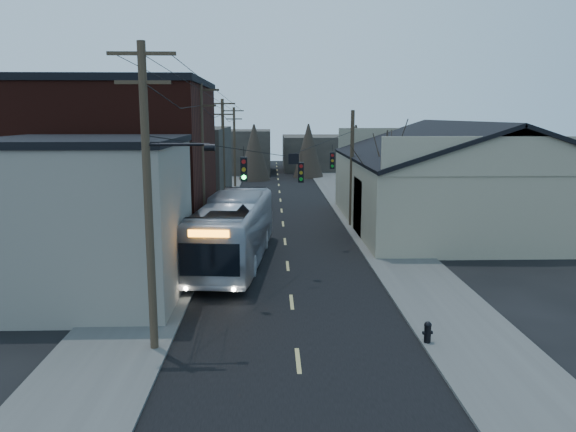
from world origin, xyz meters
The scene contains 15 objects.
ground centered at (0.00, 0.00, 0.00)m, with size 160.00×160.00×0.00m, color black.
road_surface centered at (0.00, 30.00, 0.01)m, with size 9.00×110.00×0.02m, color black.
sidewalk_left centered at (-6.50, 30.00, 0.06)m, with size 4.00×110.00×0.12m, color #474744.
sidewalk_right centered at (6.50, 30.00, 0.06)m, with size 4.00×110.00×0.12m, color #474744.
building_clapboard centered at (-9.00, 9.00, 3.50)m, with size 8.00×8.00×7.00m, color slate.
building_brick centered at (-10.00, 20.00, 5.00)m, with size 10.00×12.00×10.00m, color black.
building_left_far centered at (-9.50, 36.00, 3.50)m, with size 9.00×14.00×7.00m, color #2D2824.
warehouse centered at (13.00, 25.00, 2.70)m, with size 16.16×20.60×7.73m.
building_far_left centered at (-6.00, 65.00, 3.00)m, with size 10.00×12.00×6.00m, color #2D2824.
building_far_right centered at (7.00, 70.00, 2.50)m, with size 12.00×14.00×5.00m, color #2D2824.
bare_tree centered at (6.50, 20.00, 3.60)m, with size 0.40×0.40×7.20m, color black.
utility_lines centered at (-3.11, 24.14, 4.95)m, with size 11.24×45.28×10.50m.
bus centered at (-3.00, 14.74, 1.86)m, with size 3.12×13.33×3.71m, color #ADB0B9.
parked_car centered at (-3.00, 26.31, 0.68)m, with size 1.44×4.12×1.36m, color #A3A6AA.
fire_hydrant centered at (4.70, 3.16, 0.54)m, with size 0.37×0.27×0.78m.
Camera 1 is at (-0.87, -15.69, 8.17)m, focal length 35.00 mm.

